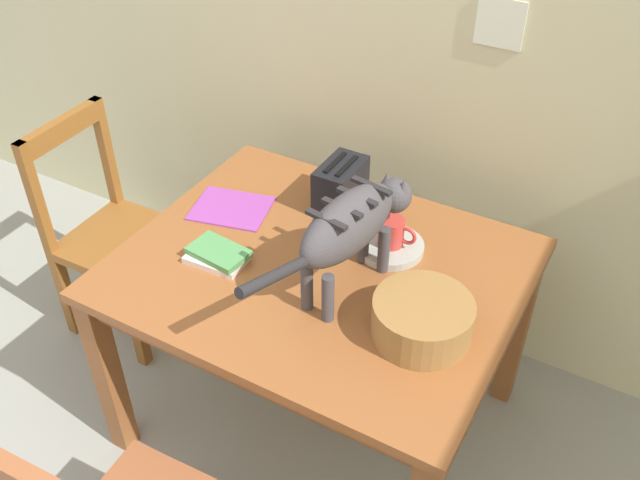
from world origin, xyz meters
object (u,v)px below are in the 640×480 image
at_px(book_stack, 217,255).
at_px(wooden_chair_near, 114,233).
at_px(dining_table, 320,286).
at_px(coffee_mug, 392,232).
at_px(magazine, 231,208).
at_px(toaster, 340,186).
at_px(wicker_basket, 422,318).
at_px(cat, 352,225).
at_px(saucer_bowl, 390,247).

bearing_deg(book_stack, wooden_chair_near, 163.22).
relative_size(dining_table, wooden_chair_near, 1.33).
height_order(coffee_mug, book_stack, coffee_mug).
bearing_deg(dining_table, magazine, 165.21).
bearing_deg(dining_table, toaster, 107.05).
xyz_separation_m(coffee_mug, wicker_basket, (0.23, -0.30, -0.01)).
height_order(book_stack, toaster, toaster).
xyz_separation_m(cat, wicker_basket, (0.27, -0.09, -0.17)).
xyz_separation_m(dining_table, wooden_chair_near, (-0.99, 0.07, -0.22)).
distance_m(coffee_mug, wooden_chair_near, 1.22).
xyz_separation_m(book_stack, wicker_basket, (0.68, 0.02, 0.04)).
bearing_deg(book_stack, toaster, 66.37).
distance_m(magazine, wicker_basket, 0.84).
relative_size(coffee_mug, wicker_basket, 0.45).
bearing_deg(cat, saucer_bowl, 90.00).
bearing_deg(book_stack, coffee_mug, 34.95).
bearing_deg(magazine, wooden_chair_near, 169.99).
height_order(cat, coffee_mug, cat).
xyz_separation_m(saucer_bowl, toaster, (-0.25, 0.13, 0.07)).
xyz_separation_m(saucer_bowl, coffee_mug, (0.00, 0.00, 0.06)).
bearing_deg(wooden_chair_near, wicker_basket, 80.83).
bearing_deg(wooden_chair_near, magazine, 92.36).
bearing_deg(wooden_chair_near, cat, 83.32).
relative_size(saucer_bowl, book_stack, 1.11).
relative_size(cat, wicker_basket, 2.56).
relative_size(magazine, toaster, 1.29).
bearing_deg(dining_table, wooden_chair_near, 175.78).
height_order(dining_table, toaster, toaster).
height_order(magazine, toaster, toaster).
xyz_separation_m(cat, coffee_mug, (0.04, 0.21, -0.15)).
bearing_deg(saucer_bowl, dining_table, -131.77).
height_order(cat, wicker_basket, cat).
bearing_deg(wicker_basket, magazine, 164.06).
relative_size(saucer_bowl, wicker_basket, 0.78).
relative_size(dining_table, toaster, 6.13).
distance_m(coffee_mug, book_stack, 0.55).
relative_size(cat, book_stack, 3.64).
xyz_separation_m(magazine, wicker_basket, (0.80, -0.23, 0.06)).
xyz_separation_m(dining_table, coffee_mug, (0.16, 0.18, 0.16)).
xyz_separation_m(coffee_mug, wooden_chair_near, (-1.16, -0.10, -0.38)).
bearing_deg(wooden_chair_near, book_stack, 72.02).
height_order(saucer_bowl, coffee_mug, coffee_mug).
distance_m(dining_table, coffee_mug, 0.29).
height_order(cat, saucer_bowl, cat).
relative_size(dining_table, saucer_bowl, 5.65).
xyz_separation_m(saucer_bowl, book_stack, (-0.45, -0.32, 0.01)).
xyz_separation_m(dining_table, cat, (0.12, -0.03, 0.31)).
xyz_separation_m(cat, wooden_chair_near, (-1.12, 0.11, -0.53)).
relative_size(wicker_basket, toaster, 1.40).
relative_size(cat, magazine, 2.77).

